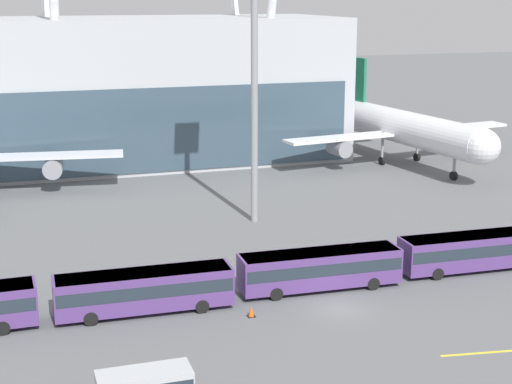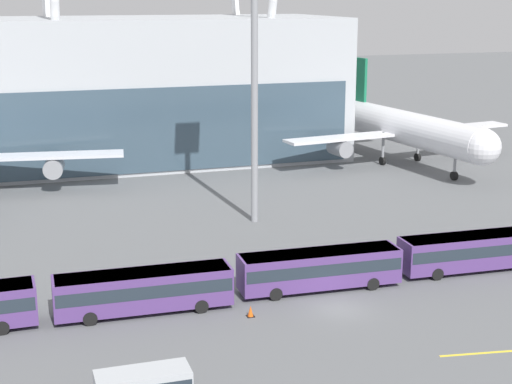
{
  "view_description": "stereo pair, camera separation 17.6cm",
  "coord_description": "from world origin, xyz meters",
  "px_view_note": "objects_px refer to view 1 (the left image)",
  "views": [
    {
      "loc": [
        -22.31,
        -48.66,
        22.21
      ],
      "look_at": [
        0.04,
        19.8,
        4.0
      ],
      "focal_mm": 55.0,
      "sensor_mm": 36.0,
      "label": 1
    },
    {
      "loc": [
        -22.14,
        -48.71,
        22.21
      ],
      "look_at": [
        0.04,
        19.8,
        4.0
      ],
      "focal_mm": 55.0,
      "sensor_mm": 36.0,
      "label": 2
    }
  ],
  "objects_px": {
    "traffic_cone_0": "(251,311)",
    "airliner_at_gate_far": "(404,128)",
    "shuttle_bus_1": "(144,289)",
    "shuttle_bus_3": "(474,249)",
    "floodlight_mast": "(254,28)",
    "shuttle_bus_2": "(320,267)"
  },
  "relations": [
    {
      "from": "shuttle_bus_1",
      "to": "traffic_cone_0",
      "type": "xyz_separation_m",
      "value": [
        7.04,
        -3.08,
        -1.42
      ]
    },
    {
      "from": "shuttle_bus_1",
      "to": "traffic_cone_0",
      "type": "distance_m",
      "value": 7.81
    },
    {
      "from": "shuttle_bus_2",
      "to": "traffic_cone_0",
      "type": "height_order",
      "value": "shuttle_bus_2"
    },
    {
      "from": "shuttle_bus_2",
      "to": "floodlight_mast",
      "type": "distance_m",
      "value": 26.02
    },
    {
      "from": "traffic_cone_0",
      "to": "floodlight_mast",
      "type": "bearing_deg",
      "value": 71.49
    },
    {
      "from": "airliner_at_gate_far",
      "to": "floodlight_mast",
      "type": "xyz_separation_m",
      "value": [
        -27.46,
        -19.92,
        14.16
      ]
    },
    {
      "from": "shuttle_bus_1",
      "to": "floodlight_mast",
      "type": "bearing_deg",
      "value": 55.07
    },
    {
      "from": "shuttle_bus_1",
      "to": "airliner_at_gate_far",
      "type": "bearing_deg",
      "value": 44.97
    },
    {
      "from": "traffic_cone_0",
      "to": "airliner_at_gate_far",
      "type": "bearing_deg",
      "value": 50.61
    },
    {
      "from": "floodlight_mast",
      "to": "airliner_at_gate_far",
      "type": "bearing_deg",
      "value": 35.96
    },
    {
      "from": "airliner_at_gate_far",
      "to": "floodlight_mast",
      "type": "relative_size",
      "value": 1.22
    },
    {
      "from": "shuttle_bus_1",
      "to": "shuttle_bus_3",
      "type": "distance_m",
      "value": 27.44
    },
    {
      "from": "airliner_at_gate_far",
      "to": "shuttle_bus_2",
      "type": "relative_size",
      "value": 2.7
    },
    {
      "from": "shuttle_bus_1",
      "to": "shuttle_bus_2",
      "type": "distance_m",
      "value": 13.72
    },
    {
      "from": "shuttle_bus_2",
      "to": "airliner_at_gate_far",
      "type": "bearing_deg",
      "value": 56.41
    },
    {
      "from": "shuttle_bus_3",
      "to": "traffic_cone_0",
      "type": "height_order",
      "value": "shuttle_bus_3"
    },
    {
      "from": "airliner_at_gate_far",
      "to": "traffic_cone_0",
      "type": "xyz_separation_m",
      "value": [
        -35.1,
        -42.75,
        -4.55
      ]
    },
    {
      "from": "airliner_at_gate_far",
      "to": "shuttle_bus_1",
      "type": "height_order",
      "value": "airliner_at_gate_far"
    },
    {
      "from": "shuttle_bus_1",
      "to": "shuttle_bus_2",
      "type": "bearing_deg",
      "value": 3.08
    },
    {
      "from": "shuttle_bus_3",
      "to": "traffic_cone_0",
      "type": "distance_m",
      "value": 20.74
    },
    {
      "from": "shuttle_bus_2",
      "to": "shuttle_bus_3",
      "type": "relative_size",
      "value": 1.0
    },
    {
      "from": "shuttle_bus_3",
      "to": "traffic_cone_0",
      "type": "relative_size",
      "value": 15.9
    }
  ]
}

